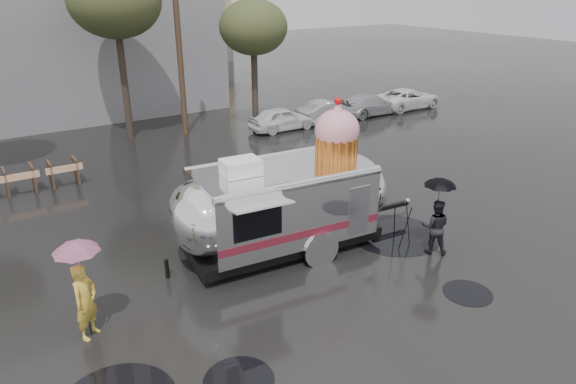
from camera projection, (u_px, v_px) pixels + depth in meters
ground at (299, 269)px, 13.87m from camera, size 120.00×120.00×0.00m
puddles at (311, 255)px, 14.58m from camera, size 11.63×9.15×0.01m
utility_pole at (179, 40)px, 24.22m from camera, size 1.60×0.28×9.00m
tree_mid at (115, 1)px, 23.08m from camera, size 4.20×4.20×8.03m
tree_right at (253, 28)px, 25.02m from camera, size 3.36×3.36×6.42m
barricade_row at (20, 180)px, 18.63m from camera, size 4.30×0.80×1.00m
parked_cars at (354, 105)px, 28.80m from camera, size 13.20×1.90×1.50m
airstream_trailer at (285, 200)px, 14.38m from camera, size 8.08×3.28×4.36m
person_left at (86, 302)px, 10.96m from camera, size 0.76×0.73×1.76m
umbrella_pink at (78, 258)px, 10.55m from camera, size 1.17×1.17×2.35m
person_right at (435, 227)px, 14.43m from camera, size 0.86×0.86×1.62m
umbrella_black at (440, 190)px, 14.01m from camera, size 1.09×1.09×2.29m
tripod at (403, 220)px, 14.83m from camera, size 0.52×0.58×1.39m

